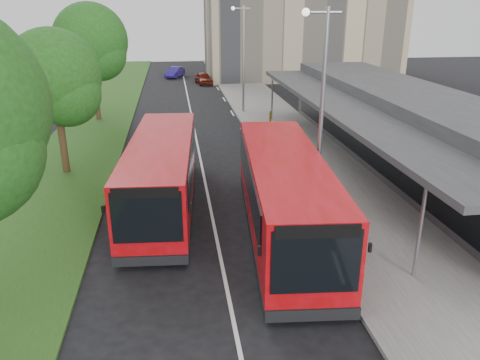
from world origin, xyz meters
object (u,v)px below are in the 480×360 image
object	(u,v)px
litter_bin	(304,150)
bollard	(270,117)
lamp_post_near	(320,103)
car_near	(204,78)
tree_mid	(55,82)
car_far	(175,72)
lamp_post_far	(242,53)
bus_second	(162,174)
tree_far	(91,45)
bus_main	(285,196)

from	to	relation	value
litter_bin	bollard	distance (m)	8.23
lamp_post_near	car_near	distance (m)	35.48
tree_mid	car_far	bearing A→B (deg)	79.90
lamp_post_far	bus_second	xyz separation A→B (m)	(-6.08, -18.10, -3.19)
litter_bin	tree_mid	bearing A→B (deg)	-178.31
car_near	car_far	world-z (taller)	car_near
tree_far	car_near	world-z (taller)	tree_far
litter_bin	car_far	world-z (taller)	car_far
car_near	bollard	bearing A→B (deg)	-88.95
tree_far	car_far	distance (m)	22.97
tree_far	car_far	xyz separation A→B (m)	(5.99, 21.64, -4.85)
lamp_post_far	car_far	size ratio (longest dim) A/B	2.14
tree_far	bus_main	distance (m)	22.88
litter_bin	car_far	size ratio (longest dim) A/B	0.23
lamp_post_far	litter_bin	size ratio (longest dim) A/B	9.40
car_far	lamp_post_far	bearing A→B (deg)	-55.24
lamp_post_near	car_near	size ratio (longest dim) A/B	2.17
bollard	car_near	world-z (taller)	car_near
lamp_post_near	bus_second	world-z (taller)	lamp_post_near
tree_far	bollard	xyz separation A→B (m)	(12.53, -3.39, -4.87)
tree_mid	car_far	size ratio (longest dim) A/B	1.95
tree_far	lamp_post_far	bearing A→B (deg)	4.87
lamp_post_near	bus_second	distance (m)	7.13
tree_mid	bus_main	xyz separation A→B (m)	(9.54, -8.44, -3.10)
lamp_post_near	tree_far	bearing A→B (deg)	120.29
tree_far	lamp_post_far	world-z (taller)	tree_far
tree_far	lamp_post_near	world-z (taller)	tree_far
bus_second	car_near	size ratio (longest dim) A/B	2.89
lamp_post_near	lamp_post_far	distance (m)	20.00
bus_main	bollard	distance (m)	17.33
bus_second	bollard	distance (m)	15.68
car_far	tree_far	bearing A→B (deg)	-84.66
tree_mid	lamp_post_far	xyz separation A→B (m)	(11.13, 12.95, 0.02)
litter_bin	car_near	size ratio (longest dim) A/B	0.23
lamp_post_near	bollard	bearing A→B (deg)	84.90
car_near	lamp_post_near	bearing A→B (deg)	-95.65
litter_bin	bollard	bearing A→B (deg)	91.68
bus_second	car_far	bearing A→B (deg)	92.82
bus_main	tree_far	bearing A→B (deg)	119.92
tree_far	lamp_post_near	distance (m)	22.08
bus_main	bus_second	bearing A→B (deg)	148.72
tree_mid	bus_second	size ratio (longest dim) A/B	0.68
bus_main	car_far	world-z (taller)	bus_main
bus_main	litter_bin	xyz separation A→B (m)	(3.22, 8.81, -1.02)
tree_mid	tree_far	size ratio (longest dim) A/B	0.86
litter_bin	tree_far	bearing A→B (deg)	137.69
litter_bin	bollard	xyz separation A→B (m)	(-0.24, 8.23, 0.02)
bus_main	car_near	distance (m)	36.58
car_far	bollard	bearing A→B (deg)	-54.55
bus_main	lamp_post_near	bearing A→B (deg)	46.02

